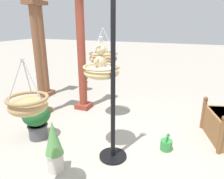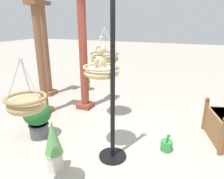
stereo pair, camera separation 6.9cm
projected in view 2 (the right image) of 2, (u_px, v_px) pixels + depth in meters
The scene contains 13 objects.
ground_plane at pixel (118, 149), 3.60m from camera, with size 40.00×40.00×0.00m, color #A8A093.
display_pole_central at pixel (113, 110), 3.14m from camera, with size 0.44×0.44×2.59m.
hanging_basket_with_teddy at pixel (102, 71), 3.19m from camera, with size 0.57×0.57×0.63m.
teddy_bear at pixel (100, 59), 3.15m from camera, with size 0.29×0.25×0.41m.
hanging_basket_left_high at pixel (27, 104), 2.22m from camera, with size 0.44×0.44×0.61m.
hanging_basket_right_low at pixel (105, 58), 4.40m from camera, with size 0.61×0.61×0.74m.
greenhouse_pillar_left at pixel (83, 51), 4.92m from camera, with size 0.37×0.37×2.98m.
greenhouse_pillar_right at pixel (45, 53), 5.96m from camera, with size 0.38×0.38×2.63m.
greenhouse_pillar_far_back at pixel (41, 63), 4.70m from camera, with size 0.31×0.31×2.54m.
potted_plant_fern_front at pixel (86, 79), 6.64m from camera, with size 0.30×0.30×0.68m.
potted_plant_flowering_red at pixel (53, 145), 2.98m from camera, with size 0.27×0.27×0.80m.
potted_plant_tall_leafy at pixel (38, 117), 3.87m from camera, with size 0.51×0.51×0.71m.
watering_can at pixel (167, 145), 3.55m from camera, with size 0.35×0.20×0.30m.
Camera 2 is at (-2.89, -1.15, 2.09)m, focal length 33.37 mm.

